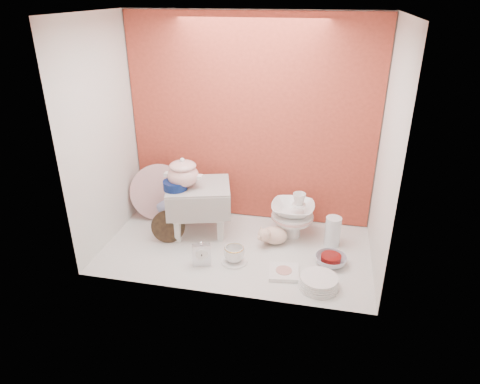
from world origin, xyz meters
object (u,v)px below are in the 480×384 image
object	(u,v)px
gold_rim_teacup	(234,254)
floral_platter	(159,192)
mantel_clock	(201,254)
plush_pig	(274,235)
crystal_bowl	(331,260)
blue_white_vase	(168,200)
soup_tureen	(183,173)
porcelain_tower	(293,214)
step_stool	(199,209)
dinner_plate_stack	(319,282)

from	to	relation	value
gold_rim_teacup	floral_platter	bearing A→B (deg)	145.41
mantel_clock	plush_pig	bearing A→B (deg)	21.45
floral_platter	mantel_clock	xyz separation A→B (m)	(0.50, -0.55, -0.13)
floral_platter	crystal_bowl	world-z (taller)	floral_platter
mantel_clock	gold_rim_teacup	distance (m)	0.21
blue_white_vase	gold_rim_teacup	size ratio (longest dim) A/B	1.88
plush_pig	gold_rim_teacup	xyz separation A→B (m)	(-0.22, -0.28, -0.00)
soup_tureen	porcelain_tower	distance (m)	0.82
soup_tureen	blue_white_vase	bearing A→B (deg)	131.18
mantel_clock	plush_pig	distance (m)	0.55
blue_white_vase	plush_pig	bearing A→B (deg)	-16.64
gold_rim_teacup	mantel_clock	bearing A→B (deg)	-159.35
step_stool	soup_tureen	xyz separation A→B (m)	(-0.09, -0.05, 0.30)
mantel_clock	gold_rim_teacup	world-z (taller)	mantel_clock
step_stool	soup_tureen	world-z (taller)	soup_tureen
step_stool	soup_tureen	distance (m)	0.31
soup_tureen	porcelain_tower	bearing A→B (deg)	10.66
mantel_clock	dinner_plate_stack	distance (m)	0.75
mantel_clock	gold_rim_teacup	size ratio (longest dim) A/B	1.31
step_stool	mantel_clock	world-z (taller)	step_stool
mantel_clock	porcelain_tower	xyz separation A→B (m)	(0.53, 0.49, 0.09)
crystal_bowl	plush_pig	bearing A→B (deg)	156.03
gold_rim_teacup	blue_white_vase	bearing A→B (deg)	140.30
step_stool	crystal_bowl	size ratio (longest dim) A/B	2.17
soup_tureen	floral_platter	distance (m)	0.44
floral_platter	plush_pig	bearing A→B (deg)	-12.31
soup_tureen	plush_pig	distance (m)	0.76
plush_pig	floral_platter	bearing A→B (deg)	145.39
floral_platter	dinner_plate_stack	distance (m)	1.40
dinner_plate_stack	crystal_bowl	bearing A→B (deg)	75.58
soup_tureen	blue_white_vase	size ratio (longest dim) A/B	1.03
step_stool	mantel_clock	bearing A→B (deg)	-87.47
soup_tureen	dinner_plate_stack	distance (m)	1.15
floral_platter	plush_pig	xyz separation A→B (m)	(0.92, -0.20, -0.15)
floral_platter	crystal_bowl	distance (m)	1.37
floral_platter	porcelain_tower	size ratio (longest dim) A/B	1.26
blue_white_vase	porcelain_tower	distance (m)	0.99
porcelain_tower	soup_tureen	bearing A→B (deg)	-169.34
crystal_bowl	porcelain_tower	distance (m)	0.44
soup_tureen	dinner_plate_stack	xyz separation A→B (m)	(0.97, -0.42, -0.45)
soup_tureen	porcelain_tower	size ratio (longest dim) A/B	0.74
step_stool	blue_white_vase	xyz separation A→B (m)	(-0.32, 0.21, -0.07)
blue_white_vase	mantel_clock	xyz separation A→B (m)	(0.45, -0.61, -0.04)
blue_white_vase	mantel_clock	world-z (taller)	blue_white_vase
gold_rim_teacup	crystal_bowl	size ratio (longest dim) A/B	0.66
blue_white_vase	dinner_plate_stack	world-z (taller)	blue_white_vase
step_stool	floral_platter	world-z (taller)	floral_platter
blue_white_vase	mantel_clock	distance (m)	0.76
porcelain_tower	blue_white_vase	bearing A→B (deg)	172.70
blue_white_vase	plush_pig	size ratio (longest dim) A/B	1.06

